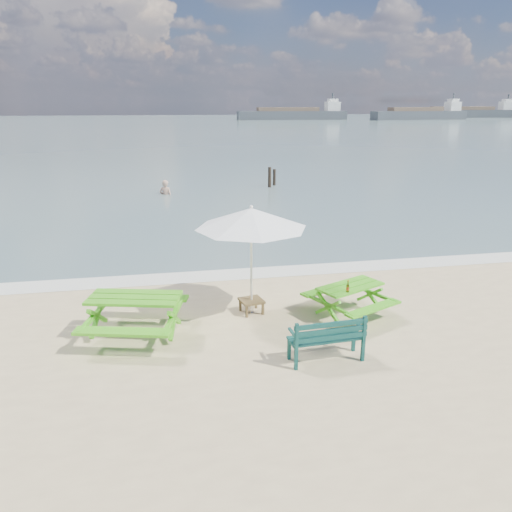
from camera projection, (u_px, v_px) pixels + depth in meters
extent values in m
plane|color=slate|center=(169.00, 127.00, 88.94)|extent=(300.00, 300.00, 0.00)
cube|color=silver|center=(237.00, 274.00, 13.54)|extent=(22.00, 0.90, 0.01)
cube|color=#46AC1A|center=(134.00, 298.00, 9.76)|extent=(1.92, 1.24, 0.06)
cube|color=#46AC1A|center=(147.00, 298.00, 10.65)|extent=(1.79, 0.73, 0.06)
cube|color=#46AC1A|center=(122.00, 332.00, 9.07)|extent=(1.79, 0.73, 0.06)
cube|color=#46AC1A|center=(136.00, 319.00, 9.90)|extent=(1.85, 1.37, 0.75)
cube|color=#43AC1A|center=(350.00, 286.00, 10.78)|extent=(1.61, 1.23, 0.05)
cube|color=#43AC1A|center=(328.00, 289.00, 11.39)|extent=(1.44, 0.84, 0.05)
cube|color=#43AC1A|center=(373.00, 308.00, 10.33)|extent=(1.44, 0.84, 0.05)
cube|color=#43AC1A|center=(349.00, 302.00, 10.89)|extent=(1.59, 1.32, 0.62)
cube|color=#0D3935|center=(326.00, 338.00, 8.97)|extent=(1.39, 0.49, 0.04)
cube|color=#0D3935|center=(331.00, 331.00, 8.70)|extent=(1.37, 0.12, 0.35)
cube|color=#0D3935|center=(325.00, 349.00, 9.04)|extent=(1.30, 0.55, 0.43)
cube|color=brown|center=(251.00, 301.00, 11.02)|extent=(0.57, 0.57, 0.05)
cube|color=brown|center=(251.00, 307.00, 11.06)|extent=(0.50, 0.50, 0.27)
cylinder|color=silver|center=(251.00, 264.00, 10.76)|extent=(0.05, 0.05, 2.30)
cone|color=white|center=(251.00, 218.00, 10.46)|extent=(2.85, 2.85, 0.43)
cylinder|color=#976116|center=(348.00, 289.00, 10.37)|extent=(0.06, 0.06, 0.15)
cylinder|color=#976116|center=(348.00, 282.00, 10.33)|extent=(0.03, 0.03, 0.07)
cylinder|color=red|center=(348.00, 289.00, 10.37)|extent=(0.06, 0.06, 0.06)
imported|color=tan|center=(166.00, 198.00, 25.17)|extent=(0.78, 0.67, 1.80)
cylinder|color=black|center=(270.00, 179.00, 27.05)|extent=(0.18, 0.18, 1.30)
cylinder|color=black|center=(274.00, 179.00, 27.71)|extent=(0.16, 0.16, 1.10)
cube|color=#3A3F44|center=(419.00, 116.00, 123.50)|extent=(25.07, 6.20, 2.20)
cube|color=silver|center=(453.00, 106.00, 125.31)|extent=(3.23, 3.25, 2.20)
cube|color=#3A3F44|center=(292.00, 116.00, 123.32)|extent=(27.20, 4.61, 2.20)
cube|color=silver|center=(332.00, 106.00, 124.29)|extent=(3.32, 3.07, 2.20)
cube|color=#3A3F44|center=(466.00, 114.00, 139.32)|extent=(31.04, 8.04, 2.20)
cube|color=silver|center=(507.00, 106.00, 139.29)|extent=(4.06, 3.46, 2.20)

